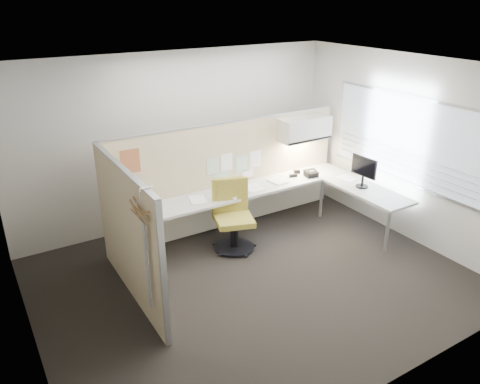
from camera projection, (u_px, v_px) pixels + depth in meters
floor at (253, 279)px, 6.37m from camera, size 5.50×4.50×0.01m
ceiling at (256, 69)px, 5.26m from camera, size 5.50×4.50×0.01m
wall_back at (179, 139)px, 7.58m from camera, size 5.50×0.02×2.80m
wall_front at (396, 268)px, 4.05m from camera, size 5.50×0.02×2.80m
wall_left at (15, 240)px, 4.49m from camera, size 0.02×4.50×2.80m
wall_right at (405, 149)px, 7.13m from camera, size 0.02×4.50×2.80m
window_pane at (405, 139)px, 7.06m from camera, size 0.01×2.80×1.30m
partition_back at (228, 176)px, 7.54m from camera, size 4.10×0.06×1.75m
partition_left at (128, 235)px, 5.69m from camera, size 0.06×2.20×1.75m
desk at (264, 196)px, 7.46m from camera, size 4.00×2.07×0.73m
overhead_bin at (304, 129)px, 7.77m from camera, size 0.90×0.36×0.38m
task_light_strip at (304, 141)px, 7.85m from camera, size 0.60×0.06×0.02m
pinned_papers at (234, 166)px, 7.49m from camera, size 1.01×0.00×0.47m
poster at (130, 161)px, 6.53m from camera, size 0.28×0.00×0.35m
chair_left at (231, 218)px, 6.99m from camera, size 0.61×0.62×1.06m
chair_right at (235, 218)px, 6.99m from camera, size 0.62×0.64×1.05m
monitor at (364, 170)px, 7.35m from camera, size 0.20×0.48×0.50m
phone at (311, 173)px, 7.88m from camera, size 0.23×0.22×0.12m
stapler at (293, 176)px, 7.87m from camera, size 0.15×0.07×0.05m
tape_dispenser at (297, 172)px, 8.02m from camera, size 0.11×0.09×0.06m
coat_hook at (141, 222)px, 4.82m from camera, size 0.18×0.47×1.39m
paper_stack_0 at (148, 211)px, 6.62m from camera, size 0.25×0.31×0.04m
paper_stack_1 at (198, 200)px, 6.97m from camera, size 0.30×0.35×0.02m
paper_stack_2 at (234, 194)px, 7.15m from camera, size 0.26×0.32×0.05m
paper_stack_3 at (251, 188)px, 7.43m from camera, size 0.23×0.30×0.02m
paper_stack_4 at (277, 181)px, 7.68m from camera, size 0.27×0.33×0.02m
paper_stack_5 at (347, 178)px, 7.79m from camera, size 0.26×0.32×0.02m
paper_stack_6 at (255, 188)px, 7.42m from camera, size 0.24×0.31×0.02m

